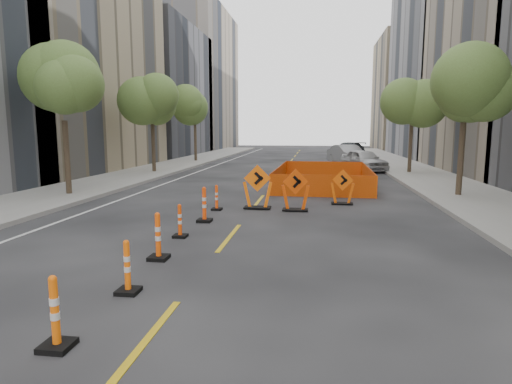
# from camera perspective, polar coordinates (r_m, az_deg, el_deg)

# --- Properties ---
(ground_plane) EXTENTS (140.00, 140.00, 0.00)m
(ground_plane) POSITION_cam_1_polar(r_m,az_deg,el_deg) (8.12, -9.34, -12.96)
(ground_plane) COLOR black
(sidewalk_left) EXTENTS (4.00, 90.00, 0.15)m
(sidewalk_left) POSITION_cam_1_polar(r_m,az_deg,el_deg) (22.48, -22.27, 0.44)
(sidewalk_left) COLOR gray
(sidewalk_left) RESTS_ON ground
(sidewalk_right) EXTENTS (4.00, 90.00, 0.15)m
(sidewalk_right) POSITION_cam_1_polar(r_m,az_deg,el_deg) (20.54, 26.94, -0.54)
(sidewalk_right) COLOR gray
(sidewalk_right) RESTS_ON ground
(bld_left_d) EXTENTS (12.00, 16.00, 14.00)m
(bld_left_d) POSITION_cam_1_polar(r_m,az_deg,el_deg) (50.43, -14.89, 12.75)
(bld_left_d) COLOR #4C4C51
(bld_left_d) RESTS_ON ground
(bld_left_e) EXTENTS (12.00, 20.00, 20.00)m
(bld_left_e) POSITION_cam_1_polar(r_m,az_deg,el_deg) (66.09, -9.30, 14.43)
(bld_left_e) COLOR gray
(bld_left_e) RESTS_ON ground
(bld_right_d) EXTENTS (12.00, 18.00, 20.00)m
(bld_right_d) POSITION_cam_1_polar(r_m,az_deg,el_deg) (50.13, 26.01, 15.68)
(bld_right_d) COLOR gray
(bld_right_d) RESTS_ON ground
(bld_right_e) EXTENTS (12.00, 14.00, 16.00)m
(bld_right_e) POSITION_cam_1_polar(r_m,az_deg,el_deg) (67.62, 21.05, 12.15)
(bld_right_e) COLOR tan
(bld_right_e) RESTS_ON ground
(tree_l_b) EXTENTS (2.80, 2.80, 5.95)m
(tree_l_b) POSITION_cam_1_polar(r_m,az_deg,el_deg) (20.33, -24.38, 12.13)
(tree_l_b) COLOR #382B1E
(tree_l_b) RESTS_ON ground
(tree_l_c) EXTENTS (2.80, 2.80, 5.95)m
(tree_l_c) POSITION_cam_1_polar(r_m,az_deg,el_deg) (29.29, -13.71, 11.27)
(tree_l_c) COLOR #382B1E
(tree_l_c) RESTS_ON ground
(tree_l_d) EXTENTS (2.80, 2.80, 5.95)m
(tree_l_d) POSITION_cam_1_polar(r_m,az_deg,el_deg) (38.75, -8.16, 10.66)
(tree_l_d) COLOR #382B1E
(tree_l_d) RESTS_ON ground
(tree_r_b) EXTENTS (2.80, 2.80, 5.95)m
(tree_r_b) POSITION_cam_1_polar(r_m,az_deg,el_deg) (20.21, 26.15, 12.05)
(tree_r_b) COLOR #382B1E
(tree_r_b) RESTS_ON ground
(tree_r_c) EXTENTS (2.80, 2.80, 5.95)m
(tree_r_c) POSITION_cam_1_polar(r_m,az_deg,el_deg) (29.88, 20.16, 10.94)
(tree_r_c) COLOR #382B1E
(tree_r_c) RESTS_ON ground
(channelizer_1) EXTENTS (0.41, 0.41, 1.03)m
(channelizer_1) POSITION_cam_1_polar(r_m,az_deg,el_deg) (6.52, -25.24, -14.32)
(channelizer_1) COLOR #F8620A
(channelizer_1) RESTS_ON ground
(channelizer_2) EXTENTS (0.39, 0.39, 0.99)m
(channelizer_2) POSITION_cam_1_polar(r_m,az_deg,el_deg) (8.12, -16.79, -9.51)
(channelizer_2) COLOR #F9600A
(channelizer_2) RESTS_ON ground
(channelizer_3) EXTENTS (0.43, 0.43, 1.09)m
(channelizer_3) POSITION_cam_1_polar(r_m,az_deg,el_deg) (9.96, -12.94, -5.75)
(channelizer_3) COLOR #F8510A
(channelizer_3) RESTS_ON ground
(channelizer_4) EXTENTS (0.37, 0.37, 0.93)m
(channelizer_4) POSITION_cam_1_polar(r_m,az_deg,el_deg) (11.87, -10.12, -3.79)
(channelizer_4) COLOR #EB4409
(channelizer_4) RESTS_ON ground
(channelizer_5) EXTENTS (0.45, 0.45, 1.13)m
(channelizer_5) POSITION_cam_1_polar(r_m,az_deg,el_deg) (13.70, -6.91, -1.65)
(channelizer_5) COLOR #FF440A
(channelizer_5) RESTS_ON ground
(channelizer_6) EXTENTS (0.37, 0.37, 0.93)m
(channelizer_6) POSITION_cam_1_polar(r_m,az_deg,el_deg) (15.66, -5.28, -0.73)
(channelizer_6) COLOR #FB450A
(channelizer_6) RESTS_ON ground
(chevron_sign_left) EXTENTS (1.20, 0.84, 1.64)m
(chevron_sign_left) POSITION_cam_1_polar(r_m,az_deg,el_deg) (15.80, 0.20, 0.69)
(chevron_sign_left) COLOR #FC640A
(chevron_sign_left) RESTS_ON ground
(chevron_sign_center) EXTENTS (1.17, 0.93, 1.53)m
(chevron_sign_center) POSITION_cam_1_polar(r_m,az_deg,el_deg) (15.46, 5.29, 0.27)
(chevron_sign_center) COLOR #DE4609
(chevron_sign_center) RESTS_ON ground
(chevron_sign_right) EXTENTS (1.06, 0.85, 1.39)m
(chevron_sign_right) POSITION_cam_1_polar(r_m,az_deg,el_deg) (17.07, 11.46, 0.66)
(chevron_sign_right) COLOR #DA5009
(chevron_sign_right) RESTS_ON ground
(safety_fence) EXTENTS (4.77, 7.92, 0.98)m
(safety_fence) POSITION_cam_1_polar(r_m,az_deg,el_deg) (22.65, 8.93, 2.08)
(safety_fence) COLOR orange
(safety_fence) RESTS_ON ground
(parked_car_near) EXTENTS (3.43, 4.84, 1.53)m
(parked_car_near) POSITION_cam_1_polar(r_m,az_deg,el_deg) (31.12, 14.15, 4.14)
(parked_car_near) COLOR #B6B6B8
(parked_car_near) RESTS_ON ground
(parked_car_mid) EXTENTS (3.40, 5.23, 1.63)m
(parked_car_mid) POSITION_cam_1_polar(r_m,az_deg,el_deg) (36.34, 12.12, 4.86)
(parked_car_mid) COLOR #95959A
(parked_car_mid) RESTS_ON ground
(parked_car_far) EXTENTS (4.19, 6.16, 1.66)m
(parked_car_far) POSITION_cam_1_polar(r_m,az_deg,el_deg) (42.28, 12.21, 5.35)
(parked_car_far) COLOR black
(parked_car_far) RESTS_ON ground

